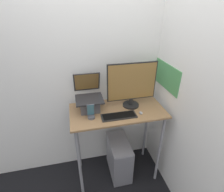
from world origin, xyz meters
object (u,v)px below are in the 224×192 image
object	(u,v)px
laptop	(89,101)
monitor	(132,85)
keyboard	(119,116)
mouse	(141,113)
computer_tower	(119,157)
cell_phone	(91,114)

from	to	relation	value
laptop	monitor	distance (m)	0.48
laptop	keyboard	bearing A→B (deg)	-37.58
mouse	monitor	bearing A→B (deg)	105.72
monitor	keyboard	distance (m)	0.35
monitor	computer_tower	bearing A→B (deg)	-159.26
keyboard	monitor	bearing A→B (deg)	44.10
mouse	keyboard	bearing A→B (deg)	179.24
laptop	computer_tower	size ratio (longest dim) A/B	0.74
monitor	mouse	world-z (taller)	monitor
laptop	keyboard	world-z (taller)	laptop
keyboard	computer_tower	distance (m)	0.76
monitor	keyboard	size ratio (longest dim) A/B	1.49
monitor	cell_phone	bearing A→B (deg)	-163.40
laptop	mouse	world-z (taller)	laptop
cell_phone	laptop	bearing A→B (deg)	88.33
mouse	cell_phone	distance (m)	0.52
mouse	computer_tower	world-z (taller)	mouse
laptop	cell_phone	world-z (taller)	laptop
keyboard	computer_tower	world-z (taller)	keyboard
laptop	computer_tower	world-z (taller)	laptop
monitor	cell_phone	size ratio (longest dim) A/B	3.32
laptop	mouse	xyz separation A→B (m)	(0.51, -0.21, -0.09)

